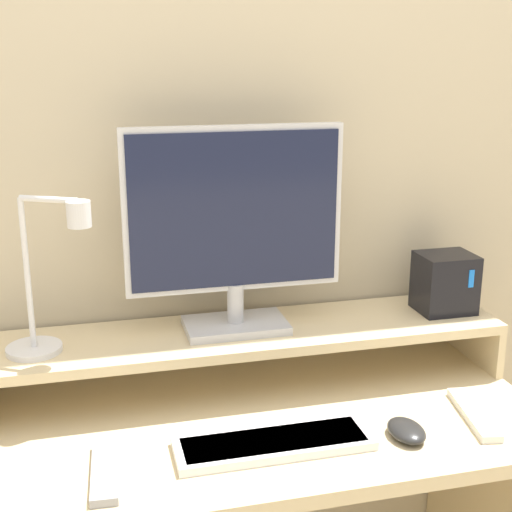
{
  "coord_description": "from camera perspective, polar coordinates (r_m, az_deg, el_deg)",
  "views": [
    {
      "loc": [
        -0.33,
        -0.99,
        1.46
      ],
      "look_at": [
        -0.01,
        0.31,
        1.07
      ],
      "focal_mm": 50.0,
      "sensor_mm": 36.0,
      "label": 1
    }
  ],
  "objects": [
    {
      "name": "remote_secondary",
      "position": [
        1.55,
        17.02,
        -12.0
      ],
      "size": [
        0.08,
        0.21,
        0.02
      ],
      "color": "white",
      "rests_on": "desk"
    },
    {
      "name": "desk",
      "position": [
        1.61,
        0.55,
        -19.53
      ],
      "size": [
        1.15,
        0.56,
        0.74
      ],
      "color": "beige",
      "rests_on": "ground_plane"
    },
    {
      "name": "monitor_shelf",
      "position": [
        1.59,
        -0.88,
        -6.55
      ],
      "size": [
        1.15,
        0.24,
        0.13
      ],
      "color": "beige",
      "rests_on": "desk"
    },
    {
      "name": "mouse",
      "position": [
        1.45,
        11.94,
        -13.5
      ],
      "size": [
        0.07,
        0.1,
        0.03
      ],
      "color": "black",
      "rests_on": "desk"
    },
    {
      "name": "desk_lamp",
      "position": [
        1.46,
        -16.29,
        -2.47
      ],
      "size": [
        0.19,
        0.14,
        0.33
      ],
      "color": "silver",
      "rests_on": "monitor_shelf"
    },
    {
      "name": "wall_back",
      "position": [
        1.63,
        -2.21,
        8.81
      ],
      "size": [
        6.0,
        0.05,
        2.5
      ],
      "color": "beige",
      "rests_on": "ground_plane"
    },
    {
      "name": "monitor",
      "position": [
        1.51,
        -1.73,
        2.62
      ],
      "size": [
        0.47,
        0.14,
        0.45
      ],
      "color": "#BCBCC1",
      "rests_on": "monitor_shelf"
    },
    {
      "name": "router_dock",
      "position": [
        1.72,
        14.87,
        -2.07
      ],
      "size": [
        0.13,
        0.11,
        0.14
      ],
      "color": "black",
      "rests_on": "monitor_shelf"
    },
    {
      "name": "keyboard",
      "position": [
        1.39,
        1.44,
        -14.72
      ],
      "size": [
        0.38,
        0.12,
        0.02
      ],
      "color": "white",
      "rests_on": "desk"
    },
    {
      "name": "remote_control",
      "position": [
        1.34,
        -12.0,
        -16.54
      ],
      "size": [
        0.06,
        0.19,
        0.02
      ],
      "color": "#99999E",
      "rests_on": "desk"
    }
  ]
}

